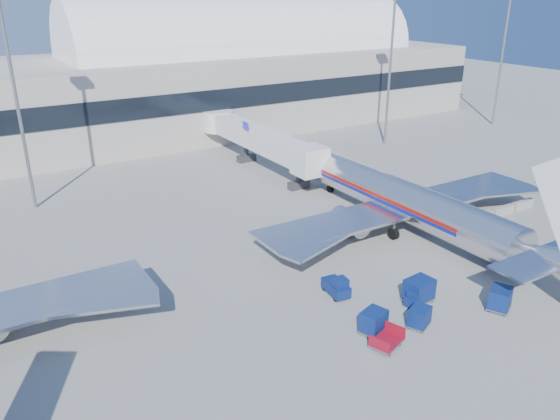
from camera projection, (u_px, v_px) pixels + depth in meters
ground at (355, 274)px, 45.22m from camera, size 260.00×260.00×0.00m
terminal at (43, 95)px, 79.91m from camera, size 170.00×28.15×21.00m
airliner_main at (409, 202)px, 52.55m from camera, size 32.00×37.26×12.07m
jetbridge_near at (254, 137)px, 71.75m from camera, size 4.40×27.50×6.25m
mast_west at (11, 68)px, 53.59m from camera, size 2.00×1.20×22.60m
mast_east at (392, 43)px, 77.96m from camera, size 2.00×1.20×22.60m
mast_far_east at (505, 36)px, 90.15m from camera, size 2.00×1.20×22.60m
barrier_near at (482, 217)px, 55.40m from camera, size 3.00×0.55×0.90m
barrier_mid at (503, 211)px, 57.01m from camera, size 3.00×0.55×0.90m
barrier_far at (523, 205)px, 58.62m from camera, size 3.00×0.55×0.90m
tug_lead at (417, 297)px, 40.57m from camera, size 2.29×1.46×1.38m
tug_right at (501, 253)px, 47.20m from camera, size 2.71×2.72×1.67m
tug_left at (337, 286)px, 41.84m from camera, size 1.56×2.67×1.66m
cart_train_a at (419, 290)px, 40.84m from camera, size 2.28×1.82×1.89m
cart_train_b at (419, 317)px, 37.89m from camera, size 2.04×1.84×1.47m
cart_train_c at (373, 321)px, 37.23m from camera, size 2.19×1.91×1.63m
cart_solo_near at (500, 298)px, 39.91m from camera, size 2.38×2.18×1.69m
cart_open_red at (387, 341)px, 35.82m from camera, size 2.61×2.21×0.60m
ramp_worker at (558, 265)px, 44.91m from camera, size 0.60×0.70×1.62m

